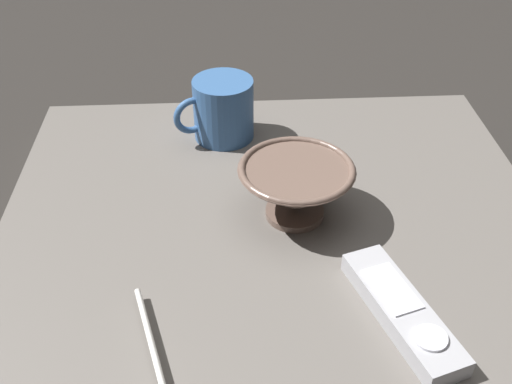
{
  "coord_description": "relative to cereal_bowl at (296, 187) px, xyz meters",
  "views": [
    {
      "loc": [
        -0.56,
        0.05,
        0.51
      ],
      "look_at": [
        0.02,
        0.02,
        0.07
      ],
      "focal_mm": 42.77,
      "sensor_mm": 36.0,
      "label": 1
    }
  ],
  "objects": [
    {
      "name": "ground_plane",
      "position": [
        -0.0,
        0.02,
        -0.09
      ],
      "size": [
        6.0,
        6.0,
        0.0
      ],
      "primitive_type": "plane",
      "color": "black"
    },
    {
      "name": "table",
      "position": [
        -0.0,
        0.02,
        -0.06
      ],
      "size": [
        0.56,
        0.65,
        0.05
      ],
      "color": "#5B5651",
      "rests_on": "ground"
    },
    {
      "name": "cereal_bowl",
      "position": [
        0.0,
        0.0,
        0.0
      ],
      "size": [
        0.13,
        0.13,
        0.07
      ],
      "color": "brown",
      "rests_on": "table"
    },
    {
      "name": "coffee_mug",
      "position": [
        0.18,
        0.08,
        0.0
      ],
      "size": [
        0.08,
        0.11,
        0.09
      ],
      "color": "#33598C",
      "rests_on": "table"
    },
    {
      "name": "teaspoon",
      "position": [
        -0.24,
        0.14,
        -0.03
      ],
      "size": [
        0.14,
        0.05,
        0.02
      ],
      "color": "silver",
      "rests_on": "table"
    },
    {
      "name": "tv_remote_near",
      "position": [
        -0.17,
        -0.09,
        -0.03
      ],
      "size": [
        0.17,
        0.09,
        0.02
      ],
      "color": "#9E9EA3",
      "rests_on": "table"
    }
  ]
}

